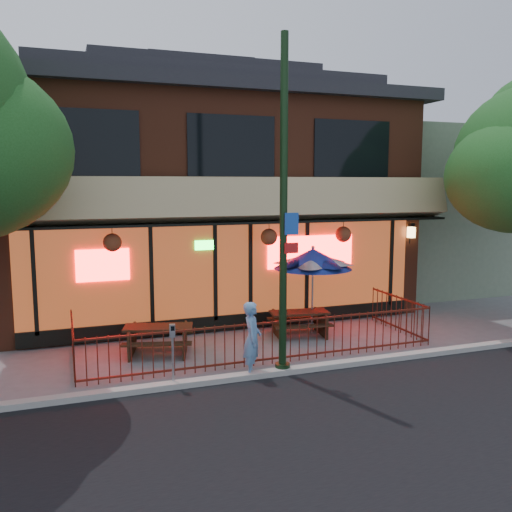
{
  "coord_description": "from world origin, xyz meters",
  "views": [
    {
      "loc": [
        -4.29,
        -10.71,
        4.03
      ],
      "look_at": [
        0.26,
        2.0,
        2.2
      ],
      "focal_mm": 38.0,
      "sensor_mm": 36.0,
      "label": 1
    }
  ],
  "objects_px": {
    "pedestrian": "(252,339)",
    "parking_meter_near": "(173,344)",
    "picnic_table_right": "(299,320)",
    "patio_umbrella": "(313,259)",
    "street_light": "(284,226)",
    "picnic_table_left": "(158,336)"
  },
  "relations": [
    {
      "from": "pedestrian",
      "to": "parking_meter_near",
      "type": "distance_m",
      "value": 1.69
    },
    {
      "from": "picnic_table_right",
      "to": "patio_umbrella",
      "type": "bearing_deg",
      "value": 19.0
    },
    {
      "from": "parking_meter_near",
      "to": "patio_umbrella",
      "type": "bearing_deg",
      "value": 31.33
    },
    {
      "from": "patio_umbrella",
      "to": "parking_meter_near",
      "type": "relative_size",
      "value": 1.87
    },
    {
      "from": "street_light",
      "to": "picnic_table_right",
      "type": "xyz_separation_m",
      "value": [
        1.5,
        2.47,
        -2.72
      ]
    },
    {
      "from": "street_light",
      "to": "parking_meter_near",
      "type": "bearing_deg",
      "value": 179.94
    },
    {
      "from": "picnic_table_left",
      "to": "picnic_table_right",
      "type": "xyz_separation_m",
      "value": [
        3.79,
        0.31,
        -0.02
      ]
    },
    {
      "from": "patio_umbrella",
      "to": "pedestrian",
      "type": "xyz_separation_m",
      "value": [
        -2.61,
        -2.57,
        -1.24
      ]
    },
    {
      "from": "street_light",
      "to": "pedestrian",
      "type": "xyz_separation_m",
      "value": [
        -0.67,
        0.05,
        -2.36
      ]
    },
    {
      "from": "street_light",
      "to": "picnic_table_left",
      "type": "distance_m",
      "value": 4.14
    },
    {
      "from": "street_light",
      "to": "parking_meter_near",
      "type": "height_order",
      "value": "street_light"
    },
    {
      "from": "street_light",
      "to": "parking_meter_near",
      "type": "relative_size",
      "value": 5.5
    },
    {
      "from": "picnic_table_left",
      "to": "picnic_table_right",
      "type": "height_order",
      "value": "picnic_table_left"
    },
    {
      "from": "patio_umbrella",
      "to": "parking_meter_near",
      "type": "distance_m",
      "value": 5.17
    },
    {
      "from": "street_light",
      "to": "picnic_table_right",
      "type": "bearing_deg",
      "value": 58.67
    },
    {
      "from": "patio_umbrella",
      "to": "street_light",
      "type": "bearing_deg",
      "value": -126.56
    },
    {
      "from": "picnic_table_right",
      "to": "pedestrian",
      "type": "relative_size",
      "value": 1.07
    },
    {
      "from": "pedestrian",
      "to": "parking_meter_near",
      "type": "bearing_deg",
      "value": 113.35
    },
    {
      "from": "picnic_table_left",
      "to": "pedestrian",
      "type": "distance_m",
      "value": 2.67
    },
    {
      "from": "patio_umbrella",
      "to": "parking_meter_near",
      "type": "bearing_deg",
      "value": -148.67
    },
    {
      "from": "picnic_table_left",
      "to": "patio_umbrella",
      "type": "bearing_deg",
      "value": 6.26
    },
    {
      "from": "picnic_table_left",
      "to": "parking_meter_near",
      "type": "xyz_separation_m",
      "value": [
        -0.07,
        -2.15,
        0.41
      ]
    }
  ]
}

